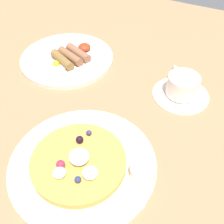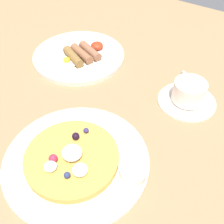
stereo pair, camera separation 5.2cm
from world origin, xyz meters
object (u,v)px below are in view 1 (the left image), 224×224
(coffee_saucer, at_px, (181,94))
(pancake_plate, at_px, (83,164))
(breakfast_plate, at_px, (67,59))
(coffee_cup, at_px, (182,85))
(syrup_ramekin, at_px, (143,171))

(coffee_saucer, bearing_deg, pancake_plate, -111.63)
(breakfast_plate, bearing_deg, coffee_cup, -0.22)
(coffee_saucer, distance_m, coffee_cup, 0.03)
(coffee_cup, bearing_deg, syrup_ramekin, -89.48)
(syrup_ramekin, bearing_deg, coffee_saucer, 90.31)
(coffee_saucer, relative_size, coffee_cup, 1.52)
(syrup_ramekin, distance_m, coffee_saucer, 0.26)
(syrup_ramekin, distance_m, coffee_cup, 0.26)
(pancake_plate, relative_size, breakfast_plate, 1.09)
(syrup_ramekin, height_order, coffee_cup, coffee_cup)
(syrup_ramekin, height_order, coffee_saucer, syrup_ramekin)
(syrup_ramekin, bearing_deg, breakfast_plate, 142.08)
(breakfast_plate, distance_m, coffee_saucer, 0.34)
(breakfast_plate, relative_size, coffee_cup, 2.87)
(breakfast_plate, xyz_separation_m, coffee_saucer, (0.34, -0.00, -0.00))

